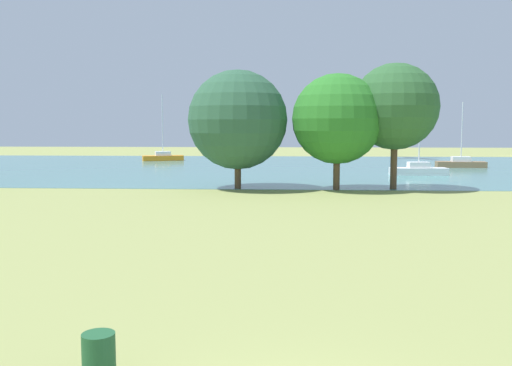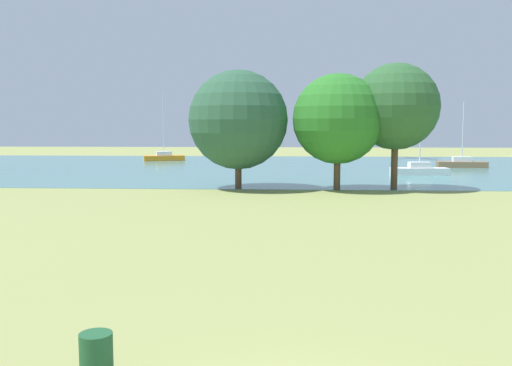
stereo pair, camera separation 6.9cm
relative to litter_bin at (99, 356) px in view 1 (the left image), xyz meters
The scene contains 9 objects.
ground_plane 20.52m from the litter_bin, 80.54° to the left, with size 160.00×160.00×0.00m, color #8C9351.
litter_bin is the anchor object (origin of this frame).
water_surface 48.35m from the litter_bin, 86.00° to the left, with size 140.00×40.00×0.02m, color teal.
sailboat_brown 53.00m from the litter_bin, 67.22° to the left, with size 4.88×1.78×6.55m.
sailboat_white 42.60m from the litter_bin, 70.31° to the left, with size 4.87×1.76×7.64m.
sailboat_orange 59.31m from the litter_bin, 101.54° to the left, with size 5.02×3.04×7.87m.
tree_east_far 29.07m from the litter_bin, 90.43° to the left, with size 6.62×6.62×7.93m.
tree_west_near 29.44m from the litter_bin, 77.40° to the left, with size 5.91×5.91×7.63m.
tree_mid_shore 31.17m from the litter_bin, 70.65° to the left, with size 5.70×5.70×8.34m.
Camera 1 is at (-0.21, -7.23, 4.28)m, focal length 39.70 mm.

